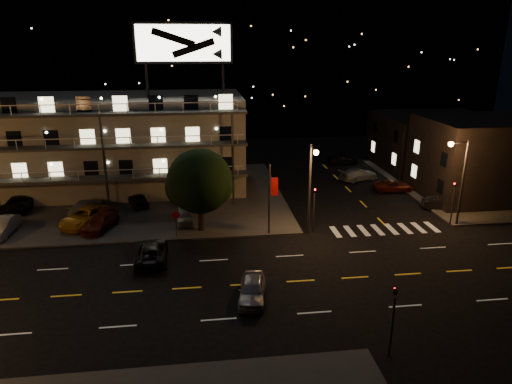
{
  "coord_description": "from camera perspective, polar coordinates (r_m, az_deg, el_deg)",
  "views": [
    {
      "loc": [
        -0.71,
        -28.1,
        16.2
      ],
      "look_at": [
        3.81,
        8.0,
        4.12
      ],
      "focal_mm": 32.0,
      "sensor_mm": 36.0,
      "label": 1
    }
  ],
  "objects": [
    {
      "name": "signal_nw",
      "position": [
        40.24,
        7.27,
        -1.59
      ],
      "size": [
        0.2,
        0.27,
        4.6
      ],
      "color": "#2D2D30",
      "rests_on": "ground"
    },
    {
      "name": "signal_sw",
      "position": [
        25.77,
        16.77,
        -14.44
      ],
      "size": [
        0.2,
        0.27,
        4.6
      ],
      "color": "#2D2D30",
      "rests_on": "ground"
    },
    {
      "name": "side_car_0",
      "position": [
        49.62,
        22.19,
        -1.33
      ],
      "size": [
        4.04,
        2.27,
        1.26
      ],
      "primitive_type": "imported",
      "rotation": [
        0.0,
        0.0,
        1.31
      ],
      "color": "black",
      "rests_on": "ground"
    },
    {
      "name": "hill_backdrop",
      "position": [
        97.14,
        -10.59,
        15.32
      ],
      "size": [
        120.0,
        25.0,
        24.0
      ],
      "color": "black",
      "rests_on": "ground"
    },
    {
      "name": "motel",
      "position": [
        53.9,
        -16.93,
        5.95
      ],
      "size": [
        28.0,
        13.8,
        18.1
      ],
      "color": "gray",
      "rests_on": "ground"
    },
    {
      "name": "stop_sign",
      "position": [
        39.49,
        -9.97,
        -3.45
      ],
      "size": [
        0.91,
        0.11,
        2.61
      ],
      "color": "#2D2D30",
      "rests_on": "ground"
    },
    {
      "name": "side_bldg_front",
      "position": [
        55.04,
        27.06,
        3.8
      ],
      "size": [
        14.06,
        10.0,
        8.5
      ],
      "color": "black",
      "rests_on": "ground"
    },
    {
      "name": "road_car_west",
      "position": [
        36.47,
        -12.92,
        -7.26
      ],
      "size": [
        2.53,
        5.23,
        1.43
      ],
      "primitive_type": "imported",
      "rotation": [
        0.0,
        0.0,
        3.17
      ],
      "color": "black",
      "rests_on": "ground"
    },
    {
      "name": "lot_car_2",
      "position": [
        44.66,
        -20.57,
        -2.89
      ],
      "size": [
        4.44,
        5.98,
        1.51
      ],
      "primitive_type": "imported",
      "rotation": [
        0.0,
        0.0,
        -0.41
      ],
      "color": "orange",
      "rests_on": "curb_nw"
    },
    {
      "name": "tree",
      "position": [
        39.69,
        -7.13,
        1.14
      ],
      "size": [
        5.87,
        5.65,
        7.39
      ],
      "color": "black",
      "rests_on": "curb_nw"
    },
    {
      "name": "lot_car_4",
      "position": [
        42.8,
        -8.95,
        -2.96
      ],
      "size": [
        1.86,
        3.91,
        1.29
      ],
      "primitive_type": "imported",
      "rotation": [
        0.0,
        0.0,
        0.09
      ],
      "color": "#98989D",
      "rests_on": "curb_nw"
    },
    {
      "name": "streetlight_ne",
      "position": [
        44.42,
        24.14,
        2.07
      ],
      "size": [
        1.92,
        0.44,
        8.0
      ],
      "color": "#2D2D30",
      "rests_on": "ground"
    },
    {
      "name": "streetlight_nc",
      "position": [
        38.85,
        6.9,
        1.41
      ],
      "size": [
        0.44,
        1.92,
        8.0
      ],
      "color": "#2D2D30",
      "rests_on": "ground"
    },
    {
      "name": "side_car_2",
      "position": [
        57.08,
        12.68,
        2.18
      ],
      "size": [
        5.39,
        3.6,
        1.45
      ],
      "primitive_type": "imported",
      "rotation": [
        0.0,
        0.0,
        1.91
      ],
      "color": "#98989D",
      "rests_on": "ground"
    },
    {
      "name": "lot_car_9",
      "position": [
        47.01,
        -7.56,
        -0.96
      ],
      "size": [
        2.43,
        4.01,
        1.25
      ],
      "primitive_type": "imported",
      "rotation": [
        0.0,
        0.0,
        2.83
      ],
      "color": "#58170C",
      "rests_on": "curb_nw"
    },
    {
      "name": "side_car_1",
      "position": [
        53.88,
        16.78,
        0.75
      ],
      "size": [
        4.7,
        2.65,
        1.24
      ],
      "primitive_type": "imported",
      "rotation": [
        0.0,
        0.0,
        1.43
      ],
      "color": "#58170C",
      "rests_on": "ground"
    },
    {
      "name": "lot_car_3",
      "position": [
        43.17,
        -18.86,
        -3.56
      ],
      "size": [
        3.24,
        4.92,
        1.33
      ],
      "primitive_type": "imported",
      "rotation": [
        0.0,
        0.0,
        -0.33
      ],
      "color": "#58170C",
      "rests_on": "curb_nw"
    },
    {
      "name": "lot_car_1",
      "position": [
        45.39,
        -29.14,
        -3.8
      ],
      "size": [
        1.67,
        4.47,
        1.46
      ],
      "primitive_type": "imported",
      "rotation": [
        0.0,
        0.0,
        -0.03
      ],
      "color": "#98989D",
      "rests_on": "curb_nw"
    },
    {
      "name": "lot_car_6",
      "position": [
        51.34,
        -27.45,
        -1.15
      ],
      "size": [
        2.5,
        5.23,
        1.44
      ],
      "primitive_type": "imported",
      "rotation": [
        0.0,
        0.0,
        3.16
      ],
      "color": "black",
      "rests_on": "curb_nw"
    },
    {
      "name": "side_car_3",
      "position": [
        64.28,
        10.86,
        4.11
      ],
      "size": [
        4.36,
        1.88,
        1.46
      ],
      "primitive_type": "imported",
      "rotation": [
        0.0,
        0.0,
        1.61
      ],
      "color": "black",
      "rests_on": "ground"
    },
    {
      "name": "lot_car_7",
      "position": [
        47.52,
        -20.44,
        -1.7
      ],
      "size": [
        2.96,
        5.04,
        1.37
      ],
      "primitive_type": "imported",
      "rotation": [
        0.0,
        0.0,
        2.91
      ],
      "color": "#98989D",
      "rests_on": "curb_nw"
    },
    {
      "name": "ground",
      "position": [
        32.44,
        -5.03,
        -11.67
      ],
      "size": [
        140.0,
        140.0,
        0.0
      ],
      "primitive_type": "plane",
      "color": "black",
      "rests_on": "ground"
    },
    {
      "name": "lot_car_8",
      "position": [
        47.99,
        -14.48,
        -0.95
      ],
      "size": [
        2.75,
        4.17,
        1.32
      ],
      "primitive_type": "imported",
      "rotation": [
        0.0,
        0.0,
        3.48
      ],
      "color": "black",
      "rests_on": "curb_nw"
    },
    {
      "name": "curb_ne",
      "position": [
        59.3,
        24.41,
        0.9
      ],
      "size": [
        16.0,
        24.0,
        0.15
      ],
      "primitive_type": "cube",
      "color": "#3B3A38",
      "rests_on": "ground"
    },
    {
      "name": "curb_nw",
      "position": [
        52.44,
        -21.43,
        -0.86
      ],
      "size": [
        44.0,
        24.0,
        0.15
      ],
      "primitive_type": "cube",
      "color": "#3B3A38",
      "rests_on": "ground"
    },
    {
      "name": "road_car_east",
      "position": [
        30.56,
        -0.48,
        -12.08
      ],
      "size": [
        2.38,
        4.43,
        1.43
      ],
      "primitive_type": "imported",
      "rotation": [
        0.0,
        0.0,
        -0.17
      ],
      "color": "#98989D",
      "rests_on": "ground"
    },
    {
      "name": "side_bldg_back",
      "position": [
        65.2,
        21.24,
        5.88
      ],
      "size": [
        14.06,
        12.0,
        7.0
      ],
      "color": "black",
      "rests_on": "ground"
    },
    {
      "name": "signal_ne",
      "position": [
        45.17,
        23.47,
        -0.77
      ],
      "size": [
        0.27,
        0.2,
        4.6
      ],
      "color": "#2D2D30",
      "rests_on": "ground"
    },
    {
      "name": "banner_north",
      "position": [
        39.1,
        1.79,
        -0.71
      ],
      "size": [
        0.83,
        0.16,
        6.4
      ],
      "color": "#2D2D30",
      "rests_on": "ground"
    }
  ]
}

